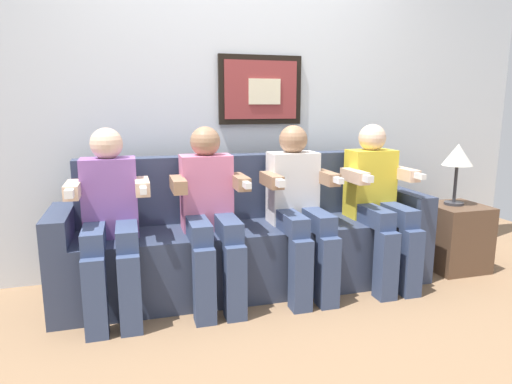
% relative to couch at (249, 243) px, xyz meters
% --- Properties ---
extents(ground_plane, '(6.38, 6.38, 0.00)m').
position_rel_couch_xyz_m(ground_plane, '(0.00, -0.33, -0.31)').
color(ground_plane, '#8C6B4C').
extents(back_wall_assembly, '(4.91, 0.10, 2.60)m').
position_rel_couch_xyz_m(back_wall_assembly, '(0.00, 0.44, 0.99)').
color(back_wall_assembly, silver).
rests_on(back_wall_assembly, ground_plane).
extents(couch, '(2.51, 0.58, 0.90)m').
position_rel_couch_xyz_m(couch, '(0.00, 0.00, 0.00)').
color(couch, '#333D56').
rests_on(couch, ground_plane).
extents(person_leftmost, '(0.46, 0.56, 1.11)m').
position_rel_couch_xyz_m(person_leftmost, '(-0.89, -0.17, 0.29)').
color(person_leftmost, '#8C59A5').
rests_on(person_leftmost, ground_plane).
extents(person_left_center, '(0.46, 0.56, 1.11)m').
position_rel_couch_xyz_m(person_left_center, '(-0.29, -0.17, 0.29)').
color(person_left_center, pink).
rests_on(person_left_center, ground_plane).
extents(person_right_center, '(0.46, 0.56, 1.11)m').
position_rel_couch_xyz_m(person_right_center, '(0.30, -0.17, 0.29)').
color(person_right_center, white).
rests_on(person_right_center, ground_plane).
extents(person_rightmost, '(0.46, 0.56, 1.11)m').
position_rel_couch_xyz_m(person_rightmost, '(0.89, -0.17, 0.29)').
color(person_rightmost, yellow).
rests_on(person_rightmost, ground_plane).
extents(side_table_right, '(0.40, 0.40, 0.50)m').
position_rel_couch_xyz_m(side_table_right, '(1.60, -0.11, -0.06)').
color(side_table_right, brown).
rests_on(side_table_right, ground_plane).
extents(table_lamp, '(0.22, 0.22, 0.46)m').
position_rel_couch_xyz_m(table_lamp, '(1.58, -0.09, 0.55)').
color(table_lamp, '#333338').
rests_on(table_lamp, side_table_right).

